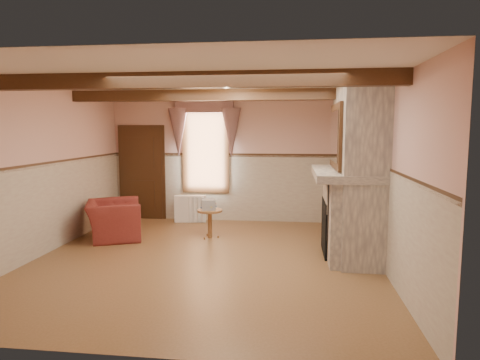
# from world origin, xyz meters

# --- Properties ---
(floor) EXTENTS (5.50, 6.00, 0.01)m
(floor) POSITION_xyz_m (0.00, 0.00, 0.00)
(floor) COLOR brown
(floor) RESTS_ON ground
(ceiling) EXTENTS (5.50, 6.00, 0.01)m
(ceiling) POSITION_xyz_m (0.00, 0.00, 2.80)
(ceiling) COLOR silver
(ceiling) RESTS_ON wall_back
(wall_back) EXTENTS (5.50, 0.02, 2.80)m
(wall_back) POSITION_xyz_m (0.00, 3.00, 1.40)
(wall_back) COLOR #DAA596
(wall_back) RESTS_ON floor
(wall_front) EXTENTS (5.50, 0.02, 2.80)m
(wall_front) POSITION_xyz_m (0.00, -3.00, 1.40)
(wall_front) COLOR #DAA596
(wall_front) RESTS_ON floor
(wall_left) EXTENTS (0.02, 6.00, 2.80)m
(wall_left) POSITION_xyz_m (-2.75, 0.00, 1.40)
(wall_left) COLOR #DAA596
(wall_left) RESTS_ON floor
(wall_right) EXTENTS (0.02, 6.00, 2.80)m
(wall_right) POSITION_xyz_m (2.75, 0.00, 1.40)
(wall_right) COLOR #DAA596
(wall_right) RESTS_ON floor
(wainscot) EXTENTS (5.50, 6.00, 1.50)m
(wainscot) POSITION_xyz_m (0.00, 0.00, 0.75)
(wainscot) COLOR beige
(wainscot) RESTS_ON floor
(chair_rail) EXTENTS (5.50, 6.00, 0.08)m
(chair_rail) POSITION_xyz_m (0.00, 0.00, 1.50)
(chair_rail) COLOR black
(chair_rail) RESTS_ON wainscot
(firebox) EXTENTS (0.20, 0.95, 0.90)m
(firebox) POSITION_xyz_m (2.00, 0.60, 0.45)
(firebox) COLOR black
(firebox) RESTS_ON floor
(armchair) EXTENTS (1.32, 1.40, 0.72)m
(armchair) POSITION_xyz_m (-2.01, 1.09, 0.36)
(armchair) COLOR maroon
(armchair) RESTS_ON floor
(side_table) EXTENTS (0.54, 0.54, 0.55)m
(side_table) POSITION_xyz_m (-0.19, 1.35, 0.28)
(side_table) COLOR brown
(side_table) RESTS_ON floor
(book_stack) EXTENTS (0.33, 0.37, 0.20)m
(book_stack) POSITION_xyz_m (-0.23, 1.39, 0.65)
(book_stack) COLOR #B7AD8C
(book_stack) RESTS_ON side_table
(radiator) EXTENTS (0.72, 0.27, 0.60)m
(radiator) POSITION_xyz_m (-0.91, 2.70, 0.30)
(radiator) COLOR white
(radiator) RESTS_ON floor
(bowl) EXTENTS (0.36, 0.36, 0.09)m
(bowl) POSITION_xyz_m (2.24, 0.60, 1.46)
(bowl) COLOR brown
(bowl) RESTS_ON mantel
(mantel_clock) EXTENTS (0.14, 0.24, 0.20)m
(mantel_clock) POSITION_xyz_m (2.24, 1.40, 1.52)
(mantel_clock) COLOR #321C0D
(mantel_clock) RESTS_ON mantel
(oil_lamp) EXTENTS (0.11, 0.11, 0.28)m
(oil_lamp) POSITION_xyz_m (2.24, 0.89, 1.56)
(oil_lamp) COLOR #B37832
(oil_lamp) RESTS_ON mantel
(candle_red) EXTENTS (0.06, 0.06, 0.16)m
(candle_red) POSITION_xyz_m (2.24, 0.19, 1.50)
(candle_red) COLOR maroon
(candle_red) RESTS_ON mantel
(jar_yellow) EXTENTS (0.06, 0.06, 0.12)m
(jar_yellow) POSITION_xyz_m (2.24, 0.08, 1.48)
(jar_yellow) COLOR yellow
(jar_yellow) RESTS_ON mantel
(fireplace) EXTENTS (0.85, 2.00, 2.80)m
(fireplace) POSITION_xyz_m (2.42, 0.60, 1.40)
(fireplace) COLOR gray
(fireplace) RESTS_ON floor
(mantel) EXTENTS (1.05, 2.05, 0.12)m
(mantel) POSITION_xyz_m (2.24, 0.60, 1.36)
(mantel) COLOR gray
(mantel) RESTS_ON fireplace
(overmantel_mirror) EXTENTS (0.06, 1.44, 1.04)m
(overmantel_mirror) POSITION_xyz_m (2.06, 0.60, 1.97)
(overmantel_mirror) COLOR silver
(overmantel_mirror) RESTS_ON fireplace
(door) EXTENTS (1.10, 0.10, 2.10)m
(door) POSITION_xyz_m (-2.10, 2.94, 1.05)
(door) COLOR black
(door) RESTS_ON floor
(window) EXTENTS (1.06, 0.08, 2.02)m
(window) POSITION_xyz_m (-0.60, 2.97, 1.65)
(window) COLOR white
(window) RESTS_ON wall_back
(window_drapes) EXTENTS (1.30, 0.14, 1.40)m
(window_drapes) POSITION_xyz_m (-0.60, 2.88, 2.25)
(window_drapes) COLOR gray
(window_drapes) RESTS_ON wall_back
(ceiling_beam_front) EXTENTS (5.50, 0.18, 0.20)m
(ceiling_beam_front) POSITION_xyz_m (0.00, -1.20, 2.70)
(ceiling_beam_front) COLOR black
(ceiling_beam_front) RESTS_ON ceiling
(ceiling_beam_back) EXTENTS (5.50, 0.18, 0.20)m
(ceiling_beam_back) POSITION_xyz_m (0.00, 1.20, 2.70)
(ceiling_beam_back) COLOR black
(ceiling_beam_back) RESTS_ON ceiling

